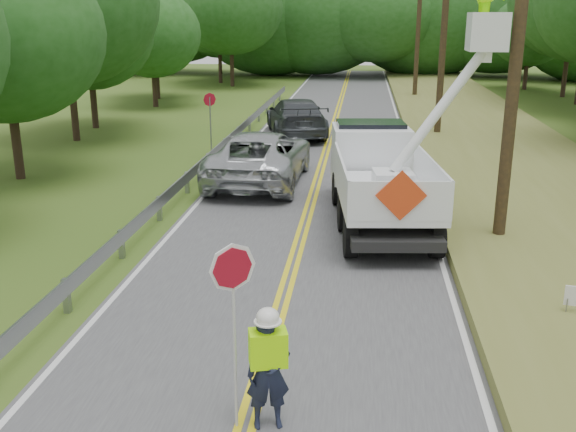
# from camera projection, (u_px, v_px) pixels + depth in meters

# --- Properties ---
(road) EXTENTS (7.20, 96.00, 0.03)m
(road) POSITION_uv_depth(u_px,v_px,m) (315.00, 188.00, 21.84)
(road) COLOR #464748
(road) RESTS_ON ground
(guardrail) EXTENTS (0.18, 48.00, 0.77)m
(guardrail) POSITION_uv_depth(u_px,v_px,m) (203.00, 164.00, 22.98)
(guardrail) COLOR gray
(guardrail) RESTS_ON ground
(utility_poles) EXTENTS (1.60, 43.30, 10.00)m
(utility_poles) POSITION_uv_depth(u_px,v_px,m) (468.00, 23.00, 22.61)
(utility_poles) COLOR black
(utility_poles) RESTS_ON ground
(tall_grass_verge) EXTENTS (7.00, 96.00, 0.30)m
(tall_grass_verge) POSITION_uv_depth(u_px,v_px,m) (535.00, 191.00, 21.03)
(tall_grass_verge) COLOR olive
(tall_grass_verge) RESTS_ON ground
(treeline_left) EXTENTS (10.78, 53.70, 9.73)m
(treeline_left) POSITION_uv_depth(u_px,v_px,m) (131.00, 18.00, 34.33)
(treeline_left) COLOR #332319
(treeline_left) RESTS_ON ground
(treeline_horizon) EXTENTS (57.31, 15.50, 12.13)m
(treeline_horizon) POSITION_uv_depth(u_px,v_px,m) (382.00, 15.00, 59.95)
(treeline_horizon) COLOR #1E4F16
(treeline_horizon) RESTS_ON ground
(flagger) EXTENTS (1.07, 0.56, 2.73)m
(flagger) POSITION_uv_depth(u_px,v_px,m) (267.00, 364.00, 8.96)
(flagger) COLOR #191E33
(flagger) RESTS_ON road
(bucket_truck) EXTENTS (4.20, 7.16, 6.80)m
(bucket_truck) POSITION_uv_depth(u_px,v_px,m) (383.00, 164.00, 18.45)
(bucket_truck) COLOR black
(bucket_truck) RESTS_ON road
(suv_silver) EXTENTS (3.13, 6.46, 1.77)m
(suv_silver) POSITION_uv_depth(u_px,v_px,m) (260.00, 157.00, 22.43)
(suv_silver) COLOR #B5BABD
(suv_silver) RESTS_ON road
(suv_darkgrey) EXTENTS (3.76, 6.47, 1.76)m
(suv_darkgrey) POSITION_uv_depth(u_px,v_px,m) (296.00, 117.00, 31.12)
(suv_darkgrey) COLOR #3B4044
(suv_darkgrey) RESTS_ON road
(stop_sign_permanent) EXTENTS (0.44, 0.37, 2.57)m
(stop_sign_permanent) POSITION_uv_depth(u_px,v_px,m) (210.00, 114.00, 26.41)
(stop_sign_permanent) COLOR gray
(stop_sign_permanent) RESTS_ON ground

